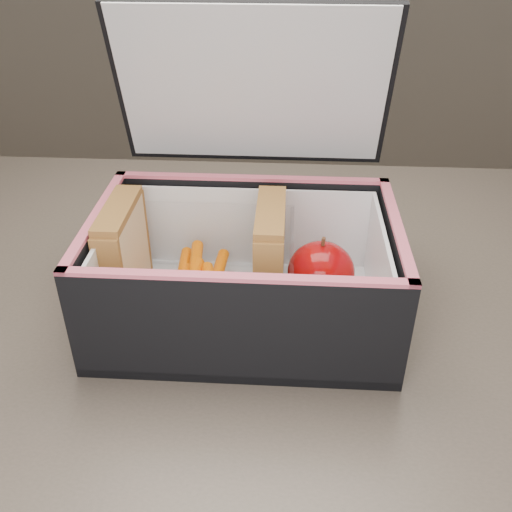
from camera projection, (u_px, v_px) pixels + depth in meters
The scene contains 8 objects.
kitchen_table at pixel (305, 400), 0.59m from camera, with size 1.20×0.80×0.75m.
lunch_bag at pixel (245, 262), 0.54m from camera, with size 0.28×0.24×0.28m.
plastic_tub at pixel (197, 269), 0.55m from camera, with size 0.18×0.13×0.08m, color white, non-canonical shape.
sandwich_left at pixel (124, 253), 0.54m from camera, with size 0.03×0.09×0.10m.
sandwich_right at pixel (270, 257), 0.53m from camera, with size 0.03×0.09×0.10m.
carrot_sticks at pixel (192, 292), 0.54m from camera, with size 0.06×0.14×0.03m.
paper_napkin at pixel (324, 300), 0.56m from camera, with size 0.08×0.08×0.01m, color white.
red_apple at pixel (321, 272), 0.54m from camera, with size 0.08×0.08×0.07m.
Camera 1 is at (-0.03, -0.42, 1.11)m, focal length 40.00 mm.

